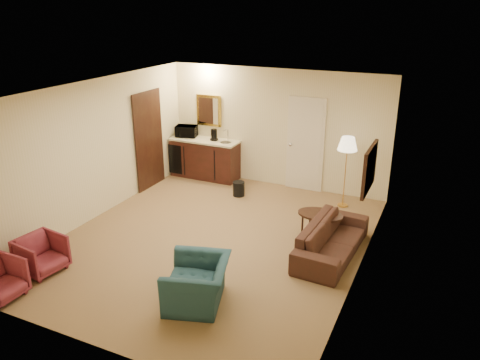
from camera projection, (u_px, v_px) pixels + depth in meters
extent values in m
plane|color=olive|center=(213.00, 240.00, 8.18)|extent=(6.00, 6.00, 0.00)
cube|color=beige|center=(276.00, 128.00, 10.26)|extent=(5.00, 0.02, 2.60)
cube|color=beige|center=(93.00, 151.00, 8.70)|extent=(0.02, 6.00, 2.60)
cube|color=beige|center=(365.00, 194.00, 6.74)|extent=(0.02, 6.00, 2.60)
cube|color=white|center=(210.00, 91.00, 7.26)|extent=(5.00, 6.00, 0.02)
cube|color=beige|center=(306.00, 144.00, 10.06)|extent=(0.82, 0.06, 2.05)
cube|color=black|center=(149.00, 141.00, 10.22)|extent=(0.06, 0.98, 2.10)
cube|color=yellow|center=(209.00, 111.00, 10.80)|extent=(0.62, 0.04, 0.72)
cube|color=black|center=(369.00, 169.00, 7.00)|extent=(0.06, 0.90, 0.70)
cube|color=#3A1612|center=(205.00, 158.00, 10.97)|extent=(1.64, 0.58, 0.92)
imported|color=black|center=(332.00, 234.00, 7.57)|extent=(0.66, 1.93, 0.74)
imported|color=#1C3C46|center=(197.00, 276.00, 6.33)|extent=(0.87, 1.08, 0.82)
imported|color=maroon|center=(41.00, 253.00, 7.11)|extent=(0.65, 0.68, 0.63)
cube|color=black|center=(320.00, 225.00, 8.19)|extent=(0.86, 0.64, 0.46)
cube|color=gold|center=(345.00, 172.00, 9.29)|extent=(0.42, 0.42, 1.46)
cylinder|color=black|center=(239.00, 189.00, 9.99)|extent=(0.28, 0.28, 0.31)
imported|color=black|center=(186.00, 130.00, 10.98)|extent=(0.53, 0.38, 0.33)
cylinder|color=black|center=(214.00, 135.00, 10.69)|extent=(0.16, 0.16, 0.27)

